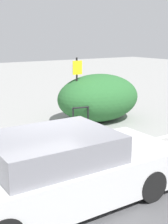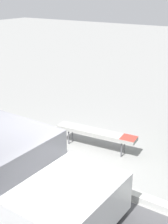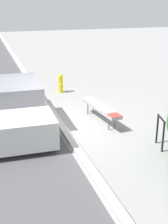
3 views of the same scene
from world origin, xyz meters
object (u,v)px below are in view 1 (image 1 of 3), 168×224
at_px(bike_rack, 81,117).
at_px(parked_car_near, 60,171).
at_px(sign_post, 77,85).
at_px(bench, 27,137).

bearing_deg(bike_rack, parked_car_near, -127.99).
bearing_deg(bike_rack, sign_post, 64.48).
distance_m(bench, parked_car_near, 2.70).
height_order(bike_rack, sign_post, sign_post).
height_order(bike_rack, parked_car_near, parked_car_near).
bearing_deg(parked_car_near, bike_rack, 53.26).
bearing_deg(bench, bike_rack, 13.73).
relative_size(bench, bike_rack, 2.56).
xyz_separation_m(bike_rack, parked_car_near, (-2.68, -3.44, 0.12)).
height_order(sign_post, parked_car_near, sign_post).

